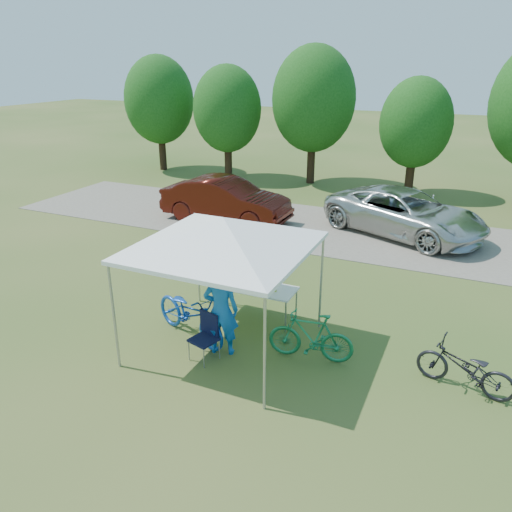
{
  "coord_description": "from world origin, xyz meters",
  "views": [
    {
      "loc": [
        4.18,
        -7.76,
        5.46
      ],
      "look_at": [
        -0.23,
        2.0,
        1.2
      ],
      "focal_mm": 35.0,
      "sensor_mm": 36.0,
      "label": 1
    }
  ],
  "objects_px": {
    "folding_chair": "(206,332)",
    "bike_blue": "(190,314)",
    "bike_dark": "(465,368)",
    "cooler": "(242,276)",
    "sedan": "(226,200)",
    "folding_table": "(255,288)",
    "cyclist": "(221,310)",
    "minivan": "(405,213)",
    "bike_green": "(311,336)"
  },
  "relations": [
    {
      "from": "folding_chair",
      "to": "bike_blue",
      "type": "distance_m",
      "value": 0.85
    },
    {
      "from": "bike_dark",
      "to": "cooler",
      "type": "bearing_deg",
      "value": -89.61
    },
    {
      "from": "bike_blue",
      "to": "bike_dark",
      "type": "height_order",
      "value": "bike_blue"
    },
    {
      "from": "bike_dark",
      "to": "sedan",
      "type": "bearing_deg",
      "value": -118.73
    },
    {
      "from": "folding_table",
      "to": "folding_chair",
      "type": "relative_size",
      "value": 2.01
    },
    {
      "from": "cooler",
      "to": "bike_blue",
      "type": "xyz_separation_m",
      "value": [
        -0.54,
        -1.35,
        -0.4
      ]
    },
    {
      "from": "cyclist",
      "to": "bike_dark",
      "type": "relative_size",
      "value": 1.1
    },
    {
      "from": "folding_table",
      "to": "cyclist",
      "type": "height_order",
      "value": "cyclist"
    },
    {
      "from": "cyclist",
      "to": "bike_dark",
      "type": "xyz_separation_m",
      "value": [
        4.44,
        0.67,
        -0.49
      ]
    },
    {
      "from": "folding_chair",
      "to": "cyclist",
      "type": "xyz_separation_m",
      "value": [
        0.19,
        0.27,
        0.39
      ]
    },
    {
      "from": "folding_table",
      "to": "bike_blue",
      "type": "bearing_deg",
      "value": -122.27
    },
    {
      "from": "bike_blue",
      "to": "sedan",
      "type": "bearing_deg",
      "value": 43.78
    },
    {
      "from": "sedan",
      "to": "folding_chair",
      "type": "bearing_deg",
      "value": -153.95
    },
    {
      "from": "folding_table",
      "to": "cyclist",
      "type": "xyz_separation_m",
      "value": [
        0.01,
        -1.59,
        0.21
      ]
    },
    {
      "from": "folding_chair",
      "to": "bike_blue",
      "type": "relative_size",
      "value": 0.44
    },
    {
      "from": "folding_chair",
      "to": "sedan",
      "type": "relative_size",
      "value": 0.2
    },
    {
      "from": "minivan",
      "to": "folding_chair",
      "type": "bearing_deg",
      "value": -171.39
    },
    {
      "from": "folding_chair",
      "to": "folding_table",
      "type": "bearing_deg",
      "value": 100.83
    },
    {
      "from": "cooler",
      "to": "bike_blue",
      "type": "bearing_deg",
      "value": -111.88
    },
    {
      "from": "folding_chair",
      "to": "cyclist",
      "type": "relative_size",
      "value": 0.49
    },
    {
      "from": "cyclist",
      "to": "minivan",
      "type": "bearing_deg",
      "value": -120.6
    },
    {
      "from": "bike_blue",
      "to": "folding_chair",
      "type": "bearing_deg",
      "value": -105.77
    },
    {
      "from": "bike_blue",
      "to": "sedan",
      "type": "distance_m",
      "value": 8.03
    },
    {
      "from": "bike_dark",
      "to": "folding_chair",
      "type": "bearing_deg",
      "value": -67.16
    },
    {
      "from": "cooler",
      "to": "sedan",
      "type": "bearing_deg",
      "value": 120.49
    },
    {
      "from": "folding_table",
      "to": "minivan",
      "type": "distance_m",
      "value": 7.47
    },
    {
      "from": "folding_chair",
      "to": "bike_green",
      "type": "bearing_deg",
      "value": 38.63
    },
    {
      "from": "folding_table",
      "to": "cooler",
      "type": "xyz_separation_m",
      "value": [
        -0.31,
        -0.0,
        0.23
      ]
    },
    {
      "from": "bike_green",
      "to": "bike_dark",
      "type": "height_order",
      "value": "bike_green"
    },
    {
      "from": "cyclist",
      "to": "sedan",
      "type": "xyz_separation_m",
      "value": [
        -3.9,
        7.67,
        -0.15
      ]
    },
    {
      "from": "cyclist",
      "to": "bike_green",
      "type": "distance_m",
      "value": 1.8
    },
    {
      "from": "bike_blue",
      "to": "minivan",
      "type": "xyz_separation_m",
      "value": [
        2.99,
        8.51,
        0.21
      ]
    },
    {
      "from": "cooler",
      "to": "bike_dark",
      "type": "bearing_deg",
      "value": -10.89
    },
    {
      "from": "cyclist",
      "to": "bike_blue",
      "type": "distance_m",
      "value": 0.97
    },
    {
      "from": "cooler",
      "to": "cyclist",
      "type": "bearing_deg",
      "value": -78.59
    },
    {
      "from": "folding_chair",
      "to": "bike_blue",
      "type": "height_order",
      "value": "bike_blue"
    },
    {
      "from": "minivan",
      "to": "cyclist",
      "type": "bearing_deg",
      "value": -170.68
    },
    {
      "from": "cooler",
      "to": "sedan",
      "type": "distance_m",
      "value": 7.06
    },
    {
      "from": "cyclist",
      "to": "bike_green",
      "type": "xyz_separation_m",
      "value": [
        1.67,
        0.5,
        -0.43
      ]
    },
    {
      "from": "bike_green",
      "to": "sedan",
      "type": "xyz_separation_m",
      "value": [
        -5.58,
        7.18,
        0.28
      ]
    },
    {
      "from": "folding_table",
      "to": "sedan",
      "type": "relative_size",
      "value": 0.4
    },
    {
      "from": "minivan",
      "to": "sedan",
      "type": "relative_size",
      "value": 1.15
    },
    {
      "from": "bike_dark",
      "to": "cyclist",
      "type": "bearing_deg",
      "value": -70.11
    },
    {
      "from": "bike_green",
      "to": "folding_chair",
      "type": "bearing_deg",
      "value": -75.94
    },
    {
      "from": "bike_green",
      "to": "cooler",
      "type": "bearing_deg",
      "value": -127.09
    },
    {
      "from": "cyclist",
      "to": "bike_blue",
      "type": "height_order",
      "value": "cyclist"
    },
    {
      "from": "bike_green",
      "to": "minivan",
      "type": "relative_size",
      "value": 0.31
    },
    {
      "from": "folding_table",
      "to": "folding_chair",
      "type": "bearing_deg",
      "value": -95.35
    },
    {
      "from": "bike_green",
      "to": "sedan",
      "type": "relative_size",
      "value": 0.36
    },
    {
      "from": "folding_chair",
      "to": "bike_green",
      "type": "relative_size",
      "value": 0.56
    }
  ]
}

